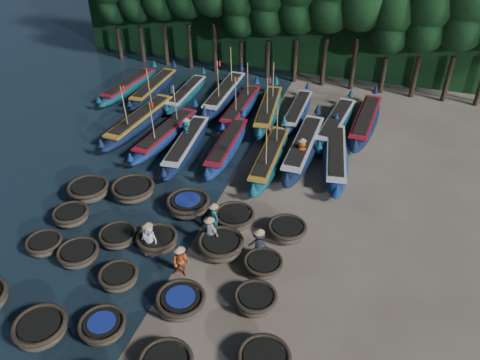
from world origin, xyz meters
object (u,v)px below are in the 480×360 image
(fisherman_4, at_px, (210,232))
(long_boat_14, at_px, (268,110))
(long_boat_5, at_px, (227,146))
(long_boat_4, at_px, (187,145))
(coracle_20, at_px, (88,190))
(coracle_12, at_px, (119,277))
(coracle_16, at_px, (118,236))
(coracle_19, at_px, (263,264))
(coracle_9, at_px, (264,360))
(coracle_13, at_px, (181,301))
(long_boat_11, at_px, (187,94))
(fisherman_0, at_px, (149,238))
(long_boat_13, at_px, (241,108))
(long_boat_17, at_px, (365,121))
(long_boat_8, at_px, (336,157))
(long_boat_9, at_px, (129,86))
(long_boat_3, at_px, (166,134))
(long_boat_12, at_px, (225,94))
(coracle_17, at_px, (157,241))
(fisherman_2, at_px, (180,261))
(coracle_22, at_px, (188,204))
(coracle_15, at_px, (71,215))
(coracle_18, at_px, (221,246))
(coracle_21, at_px, (133,190))
(coracle_11, at_px, (78,254))
(coracle_7, at_px, (103,326))
(coracle_10, at_px, (45,244))
(long_boat_2, at_px, (141,121))
(coracle_24, at_px, (287,230))
(long_boat_6, at_px, (270,158))
(long_boat_7, at_px, (303,147))
(long_boat_15, at_px, (297,111))
(coracle_14, at_px, (255,300))
(fisherman_3, at_px, (259,243))
(long_boat_16, at_px, (336,123))
(fisherman_6, at_px, (301,152))
(coracle_6, at_px, (41,329))
(fisherman_5, at_px, (187,131))
(fisherman_1, at_px, (214,217))

(fisherman_4, bearing_deg, long_boat_14, 111.78)
(long_boat_5, xyz_separation_m, fisherman_4, (2.14, -8.19, 0.36))
(long_boat_4, bearing_deg, coracle_20, -122.89)
(coracle_12, distance_m, coracle_16, 2.73)
(coracle_19, distance_m, fisherman_4, 2.96)
(coracle_9, height_order, coracle_13, coracle_9)
(long_boat_11, relative_size, fisherman_0, 3.77)
(long_boat_13, relative_size, long_boat_17, 0.93)
(long_boat_13, distance_m, fisherman_4, 13.81)
(long_boat_8, bearing_deg, long_boat_9, 153.37)
(long_boat_3, xyz_separation_m, long_boat_12, (1.45, 6.84, 0.05))
(coracle_17, height_order, long_boat_14, long_boat_14)
(fisherman_2, xyz_separation_m, fisherman_4, (0.51, 2.14, 0.05))
(coracle_22, bearing_deg, coracle_15, -153.15)
(coracle_13, distance_m, coracle_18, 3.55)
(fisherman_4, bearing_deg, coracle_21, 174.15)
(coracle_11, distance_m, coracle_19, 8.38)
(coracle_7, bearing_deg, long_boat_14, 86.95)
(coracle_10, xyz_separation_m, long_boat_2, (-1.56, 12.07, 0.22))
(coracle_7, height_order, long_boat_4, long_boat_4)
(coracle_24, xyz_separation_m, long_boat_6, (-2.52, 5.86, 0.13))
(coracle_24, relative_size, long_boat_7, 0.25)
(coracle_9, bearing_deg, long_boat_15, 99.61)
(coracle_14, bearing_deg, fisherman_0, 165.59)
(long_boat_15, bearing_deg, fisherman_3, -84.82)
(coracle_24, distance_m, fisherman_4, 3.74)
(long_boat_12, bearing_deg, fisherman_4, -73.63)
(coracle_11, distance_m, long_boat_16, 18.39)
(long_boat_6, distance_m, long_boat_8, 3.91)
(fisherman_6, bearing_deg, coracle_10, 105.43)
(coracle_20, bearing_deg, coracle_9, -29.93)
(coracle_16, height_order, coracle_21, coracle_21)
(coracle_6, bearing_deg, coracle_18, 53.08)
(coracle_24, distance_m, fisherman_5, 10.64)
(long_boat_12, distance_m, fisherman_3, 16.72)
(coracle_24, relative_size, long_boat_12, 0.25)
(long_boat_16, relative_size, long_boat_17, 0.96)
(coracle_16, height_order, long_boat_4, long_boat_4)
(coracle_12, height_order, coracle_14, coracle_14)
(coracle_10, height_order, long_boat_14, long_boat_14)
(coracle_21, bearing_deg, coracle_11, -89.04)
(coracle_7, distance_m, fisherman_1, 7.20)
(coracle_13, relative_size, long_boat_4, 0.27)
(coracle_19, distance_m, fisherman_2, 3.64)
(coracle_6, xyz_separation_m, long_boat_11, (-3.48, 21.32, 0.05))
(long_boat_15, bearing_deg, coracle_12, -102.58)
(long_boat_11, bearing_deg, coracle_14, -59.25)
(coracle_19, distance_m, coracle_21, 8.76)
(coracle_9, xyz_separation_m, coracle_17, (-6.50, 4.41, 0.04))
(coracle_14, bearing_deg, long_boat_5, 115.53)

